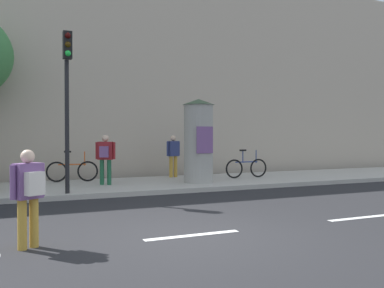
{
  "coord_description": "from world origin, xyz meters",
  "views": [
    {
      "loc": [
        -2.93,
        -6.71,
        1.77
      ],
      "look_at": [
        0.86,
        2.0,
        1.58
      ],
      "focal_mm": 38.85,
      "sensor_mm": 36.0,
      "label": 1
    }
  ],
  "objects_px": {
    "pedestrian_in_light_jacket": "(105,155)",
    "bicycle_upright": "(246,168)",
    "bicycle_leaning": "(72,171)",
    "traffic_light": "(67,86)",
    "pedestrian_in_red_top": "(29,190)",
    "pedestrian_in_dark_shirt": "(173,153)",
    "poster_column": "(198,140)"
  },
  "relations": [
    {
      "from": "pedestrian_in_red_top",
      "to": "bicycle_leaning",
      "type": "bearing_deg",
      "value": 78.04
    },
    {
      "from": "traffic_light",
      "to": "pedestrian_in_dark_shirt",
      "type": "xyz_separation_m",
      "value": [
        4.35,
        3.16,
        -2.06
      ]
    },
    {
      "from": "pedestrian_in_light_jacket",
      "to": "pedestrian_in_red_top",
      "type": "bearing_deg",
      "value": -111.14
    },
    {
      "from": "pedestrian_in_red_top",
      "to": "pedestrian_in_dark_shirt",
      "type": "distance_m",
      "value": 9.88
    },
    {
      "from": "pedestrian_in_light_jacket",
      "to": "bicycle_leaning",
      "type": "xyz_separation_m",
      "value": [
        -0.87,
        1.39,
        -0.6
      ]
    },
    {
      "from": "traffic_light",
      "to": "bicycle_upright",
      "type": "xyz_separation_m",
      "value": [
        6.86,
        1.82,
        -2.62
      ]
    },
    {
      "from": "pedestrian_in_light_jacket",
      "to": "pedestrian_in_dark_shirt",
      "type": "xyz_separation_m",
      "value": [
        2.96,
        1.49,
        -0.04
      ]
    },
    {
      "from": "traffic_light",
      "to": "bicycle_leaning",
      "type": "bearing_deg",
      "value": 80.34
    },
    {
      "from": "pedestrian_in_red_top",
      "to": "pedestrian_in_dark_shirt",
      "type": "height_order",
      "value": "pedestrian_in_dark_shirt"
    },
    {
      "from": "poster_column",
      "to": "pedestrian_in_light_jacket",
      "type": "relative_size",
      "value": 1.75
    },
    {
      "from": "traffic_light",
      "to": "pedestrian_in_light_jacket",
      "type": "relative_size",
      "value": 2.72
    },
    {
      "from": "pedestrian_in_red_top",
      "to": "bicycle_upright",
      "type": "distance_m",
      "value": 10.56
    },
    {
      "from": "bicycle_upright",
      "to": "bicycle_leaning",
      "type": "bearing_deg",
      "value": 168.86
    },
    {
      "from": "pedestrian_in_dark_shirt",
      "to": "bicycle_leaning",
      "type": "height_order",
      "value": "pedestrian_in_dark_shirt"
    },
    {
      "from": "poster_column",
      "to": "bicycle_leaning",
      "type": "distance_m",
      "value": 4.57
    },
    {
      "from": "traffic_light",
      "to": "bicycle_leaning",
      "type": "height_order",
      "value": "traffic_light"
    },
    {
      "from": "pedestrian_in_light_jacket",
      "to": "bicycle_leaning",
      "type": "relative_size",
      "value": 0.94
    },
    {
      "from": "traffic_light",
      "to": "pedestrian_in_light_jacket",
      "type": "height_order",
      "value": "traffic_light"
    },
    {
      "from": "pedestrian_in_light_jacket",
      "to": "pedestrian_in_dark_shirt",
      "type": "relative_size",
      "value": 1.01
    },
    {
      "from": "pedestrian_in_light_jacket",
      "to": "bicycle_leaning",
      "type": "distance_m",
      "value": 1.75
    },
    {
      "from": "bicycle_leaning",
      "to": "pedestrian_in_dark_shirt",
      "type": "bearing_deg",
      "value": 1.41
    },
    {
      "from": "pedestrian_in_red_top",
      "to": "poster_column",
      "type": "bearing_deg",
      "value": 47.07
    },
    {
      "from": "poster_column",
      "to": "pedestrian_in_light_jacket",
      "type": "xyz_separation_m",
      "value": [
        -3.11,
        0.56,
        -0.47
      ]
    },
    {
      "from": "pedestrian_in_light_jacket",
      "to": "bicycle_upright",
      "type": "relative_size",
      "value": 0.93
    },
    {
      "from": "poster_column",
      "to": "bicycle_leaning",
      "type": "bearing_deg",
      "value": 153.81
    },
    {
      "from": "pedestrian_in_red_top",
      "to": "bicycle_upright",
      "type": "bearing_deg",
      "value": 40.33
    },
    {
      "from": "poster_column",
      "to": "pedestrian_in_red_top",
      "type": "distance_m",
      "value": 8.39
    },
    {
      "from": "traffic_light",
      "to": "poster_column",
      "type": "distance_m",
      "value": 4.89
    },
    {
      "from": "pedestrian_in_light_jacket",
      "to": "pedestrian_in_dark_shirt",
      "type": "bearing_deg",
      "value": 26.71
    },
    {
      "from": "bicycle_leaning",
      "to": "poster_column",
      "type": "bearing_deg",
      "value": -26.19
    },
    {
      "from": "traffic_light",
      "to": "pedestrian_in_red_top",
      "type": "height_order",
      "value": "traffic_light"
    },
    {
      "from": "bicycle_leaning",
      "to": "bicycle_upright",
      "type": "xyz_separation_m",
      "value": [
        6.33,
        -1.25,
        0.0
      ]
    }
  ]
}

